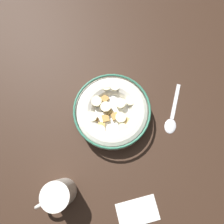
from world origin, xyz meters
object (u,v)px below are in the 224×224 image
Objects in this scene: spoon at (172,119)px; folded_napkin at (138,212)px; coffee_mug at (59,194)px; cereal_bowl at (112,112)px.

spoon is 1.20× the size of folded_napkin.
coffee_mug is 19.57cm from folded_napkin.
cereal_bowl is 25.54cm from folded_napkin.
folded_napkin is (-13.85, 13.11, -4.39)cm from coffee_mug.
spoon is 25.37cm from folded_napkin.
coffee_mug is at bearing 29.23° from cereal_bowl.
spoon is (-13.68, 9.23, -2.56)cm from cereal_bowl.
spoon is at bearing -142.90° from folded_napkin.
coffee_mug is (20.41, 11.42, 1.63)cm from cereal_bowl.
cereal_bowl is 2.11× the size of coffee_mug.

